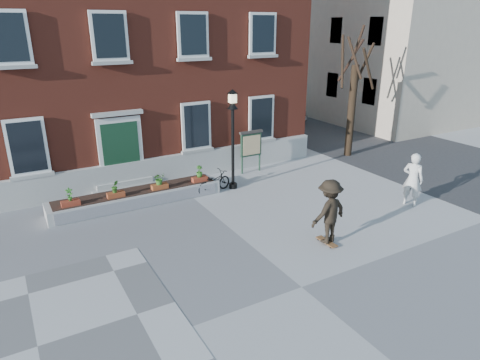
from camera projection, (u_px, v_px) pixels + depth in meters
ground at (302, 287)px, 10.73m from camera, size 100.00×100.00×0.00m
checker_patch at (37, 347)px, 8.76m from camera, size 6.00×6.00×0.01m
bicycle at (214, 182)px, 16.62m from camera, size 1.69×0.94×0.84m
parked_car at (273, 108)px, 28.99m from camera, size 2.14×5.10×1.64m
bystander at (413, 179)px, 15.27m from camera, size 0.72×0.84×1.96m
brick_building at (80, 21)px, 19.01m from camera, size 18.40×10.85×12.60m
planter_assembly at (138, 196)px, 15.55m from camera, size 6.20×1.12×1.15m
bare_tree at (352, 99)px, 20.48m from camera, size 1.83×1.83×6.16m
side_street at (336, 12)px, 32.79m from camera, size 15.20×36.00×14.50m
lamp_post at (233, 126)px, 16.29m from camera, size 0.40×0.40×3.93m
notice_board at (251, 145)px, 18.57m from camera, size 1.10×0.16×1.87m
skateboarder at (329, 212)px, 12.50m from camera, size 1.34×0.87×2.03m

